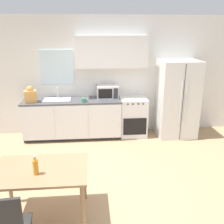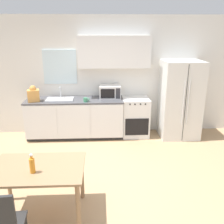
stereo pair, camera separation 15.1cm
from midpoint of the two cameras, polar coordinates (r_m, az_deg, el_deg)
ground_plane at (r=4.18m, az=-4.48°, el=-16.45°), size 12.00×12.00×0.00m
wall_back at (r=5.82m, az=-3.48°, el=8.95°), size 12.00×0.38×2.70m
kitchen_counter at (r=5.78m, az=-7.64°, el=-1.38°), size 2.18×0.66×0.89m
oven_range at (r=5.85m, az=6.08°, el=-1.14°), size 0.60×0.61×0.89m
refrigerator at (r=5.89m, az=15.99°, el=2.74°), size 0.86×0.78×1.75m
kitchen_sink at (r=5.69m, az=-11.08°, el=2.97°), size 0.60×0.39×0.26m
microwave at (r=5.69m, az=0.27°, el=4.67°), size 0.48×0.38×0.29m
coffee_mug at (r=5.42m, az=-5.20°, el=2.79°), size 0.13×0.09×0.09m
grocery_bag_0 at (r=5.65m, az=-16.81°, el=3.85°), size 0.29×0.27×0.35m
dining_table at (r=3.40m, az=-15.30°, el=-13.57°), size 1.18×0.79×0.72m
drink_bottle at (r=3.21m, az=-16.49°, el=-11.56°), size 0.07×0.07×0.25m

